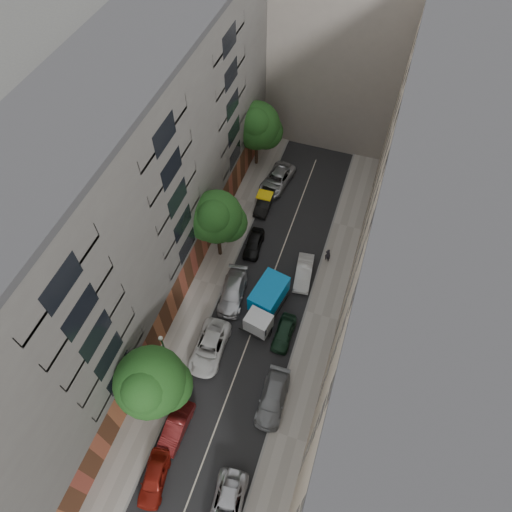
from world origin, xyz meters
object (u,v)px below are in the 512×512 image
at_px(car_left_4, 254,244).
at_px(car_left_5, 265,202).
at_px(car_left_2, 209,347).
at_px(car_left_3, 233,292).
at_px(car_left_6, 277,179).
at_px(car_right_2, 284,333).
at_px(car_right_0, 227,506).
at_px(pedestrian, 328,255).
at_px(car_right_3, 304,273).
at_px(tree_far, 257,127).
at_px(car_left_0, 154,478).
at_px(tree_near, 151,385).
at_px(tarp_truck, 266,303).
at_px(tree_mid, 217,219).
at_px(car_left_1, 176,427).
at_px(car_right_1, 273,399).

bearing_deg(car_left_4, car_left_5, 92.77).
distance_m(car_left_2, car_left_3, 5.75).
relative_size(car_left_6, car_right_2, 1.43).
height_order(car_left_5, car_right_0, car_right_0).
height_order(car_left_2, car_right_0, car_left_2).
distance_m(car_left_3, pedestrian, 9.92).
xyz_separation_m(car_left_2, car_right_3, (5.60, 9.93, -0.05)).
bearing_deg(car_left_6, tree_far, 152.75).
xyz_separation_m(car_left_2, pedestrian, (7.30, 12.45, 0.23)).
distance_m(car_left_0, car_left_3, 16.41).
xyz_separation_m(car_left_4, car_right_2, (5.60, -8.39, -0.01)).
xyz_separation_m(car_left_3, tree_far, (-3.50, 17.45, 4.53)).
bearing_deg(pedestrian, car_left_0, 96.29).
height_order(car_left_4, car_right_3, car_right_3).
xyz_separation_m(car_left_0, tree_near, (-1.70, 4.95, 4.62)).
bearing_deg(car_right_3, tarp_truck, -122.90).
bearing_deg(tree_mid, car_left_5, 74.45).
relative_size(tarp_truck, car_left_4, 1.58).
relative_size(car_left_2, car_right_0, 1.10).
relative_size(tarp_truck, car_right_0, 1.25).
height_order(car_right_2, tree_near, tree_near).
relative_size(tarp_truck, car_left_0, 1.49).
relative_size(car_right_0, car_right_3, 1.15).
bearing_deg(tree_mid, tree_near, -85.99).
relative_size(car_left_1, car_right_0, 0.86).
height_order(car_left_1, car_left_5, car_left_1).
distance_m(car_left_0, car_left_6, 31.60).
relative_size(tarp_truck, car_left_3, 1.17).
bearing_deg(car_left_5, tarp_truck, -72.96).
distance_m(car_left_6, tree_far, 5.95).
relative_size(car_left_3, car_right_3, 1.22).
xyz_separation_m(car_left_5, tree_mid, (-2.10, -7.56, 4.89)).
bearing_deg(car_right_0, car_left_6, 94.52).
bearing_deg(tarp_truck, pedestrian, 72.22).
bearing_deg(tree_far, car_right_1, -68.90).
relative_size(car_left_6, tree_near, 0.68).
xyz_separation_m(car_left_3, car_right_0, (5.60, -16.41, -0.08)).
bearing_deg(car_right_0, car_left_2, 111.49).
distance_m(car_left_5, tree_mid, 9.24).
xyz_separation_m(car_right_0, pedestrian, (1.70, 23.12, 0.30)).
bearing_deg(car_left_2, car_right_1, -23.77).
bearing_deg(tree_mid, pedestrian, 14.84).
bearing_deg(tree_far, pedestrian, -44.84).
relative_size(car_right_2, tree_far, 0.48).
bearing_deg(tree_far, car_left_3, -78.64).
bearing_deg(car_left_2, tree_far, 95.89).
xyz_separation_m(car_left_2, car_left_6, (-0.39, 20.93, 0.00)).
relative_size(car_right_0, tree_far, 0.62).
bearing_deg(car_left_6, car_left_2, -80.18).
bearing_deg(car_right_1, tree_far, 108.76).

